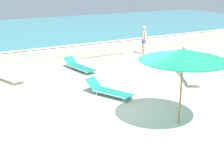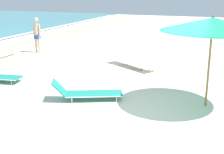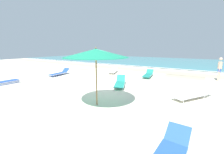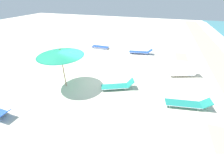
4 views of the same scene
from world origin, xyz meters
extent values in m
cube|color=beige|center=(0.00, 0.00, -0.08)|extent=(60.00, 60.00, 0.16)
cube|color=#B3A68B|center=(0.00, 9.30, 0.00)|extent=(57.00, 2.20, 0.00)
cube|color=#B3A68B|center=(-6.79, 6.22, 0.00)|extent=(2.03, 1.01, 0.00)
cube|color=#B3A68B|center=(3.27, 7.52, 0.00)|extent=(3.14, 1.50, 0.00)
cube|color=teal|center=(0.00, 20.92, 0.03)|extent=(60.00, 18.15, 0.06)
cube|color=white|center=(0.00, 11.90, 0.06)|extent=(56.00, 0.44, 0.01)
cylinder|color=olive|center=(0.92, -1.32, 1.13)|extent=(0.06, 0.06, 2.27)
cone|color=#1E936B|center=(0.92, -1.32, 2.27)|extent=(2.74, 2.74, 0.35)
cylinder|color=#166E50|center=(0.92, -1.32, 2.10)|extent=(2.66, 2.66, 0.01)
sphere|color=olive|center=(0.92, -1.32, 2.48)|extent=(0.07, 0.07, 0.07)
cube|color=blue|center=(-6.58, -1.97, 0.06)|extent=(0.64, 1.81, 0.03)
cube|color=silver|center=(-6.58, -1.97, 0.03)|extent=(0.65, 1.85, 0.04)
cube|color=blue|center=(-6.58, -1.96, 0.14)|extent=(0.64, 1.81, 0.03)
cube|color=silver|center=(-6.58, -1.96, 0.11)|extent=(0.65, 1.85, 0.04)
cube|color=blue|center=(-6.58, -1.95, 0.23)|extent=(0.64, 1.81, 0.03)
cube|color=silver|center=(-6.58, -1.95, 0.20)|extent=(0.65, 1.85, 0.04)
cube|color=blue|center=(4.41, -2.39, 0.33)|extent=(0.60, 0.50, 0.33)
cylinder|color=silver|center=(4.14, -2.79, 0.08)|extent=(0.03, 0.03, 0.16)
cube|color=white|center=(-2.84, 5.89, 0.17)|extent=(1.16, 1.82, 0.03)
cylinder|color=silver|center=(-3.12, 5.79, 0.17)|extent=(0.62, 1.62, 0.03)
cylinder|color=silver|center=(-2.56, 6.00, 0.17)|extent=(0.62, 1.62, 0.03)
cube|color=white|center=(-3.20, 6.88, 0.36)|extent=(0.69, 0.59, 0.40)
cylinder|color=silver|center=(-2.85, 5.18, 0.08)|extent=(0.03, 0.03, 0.16)
cylinder|color=silver|center=(-2.37, 5.35, 0.08)|extent=(0.03, 0.03, 0.16)
cylinder|color=silver|center=(-3.31, 6.43, 0.08)|extent=(0.03, 0.03, 0.16)
cylinder|color=silver|center=(-2.83, 6.61, 0.08)|extent=(0.03, 0.03, 0.16)
cube|color=white|center=(4.30, 1.72, 0.17)|extent=(1.51, 1.93, 0.03)
cylinder|color=silver|center=(4.04, 1.88, 0.17)|extent=(1.02, 1.63, 0.03)
cylinder|color=silver|center=(4.55, 1.56, 0.17)|extent=(1.02, 1.63, 0.03)
cube|color=white|center=(4.91, 2.71, 0.35)|extent=(0.72, 0.68, 0.38)
cylinder|color=silver|center=(3.69, 1.23, 0.08)|extent=(0.03, 0.03, 0.16)
cylinder|color=silver|center=(4.13, 0.96, 0.08)|extent=(0.03, 0.03, 0.16)
cylinder|color=silver|center=(4.47, 2.48, 0.08)|extent=(0.03, 0.03, 0.16)
cylinder|color=silver|center=(4.90, 2.21, 0.08)|extent=(0.03, 0.03, 0.16)
cube|color=#1E8475|center=(0.28, 1.80, 0.17)|extent=(1.24, 1.76, 0.03)
cylinder|color=silver|center=(0.01, 1.68, 0.17)|extent=(0.72, 1.52, 0.03)
cylinder|color=silver|center=(0.56, 1.93, 0.17)|extent=(0.72, 1.52, 0.03)
cube|color=#1E8475|center=(-0.14, 2.72, 0.38)|extent=(0.69, 0.60, 0.43)
cylinder|color=silver|center=(0.32, 1.11, 0.08)|extent=(0.03, 0.03, 0.16)
cylinder|color=silver|center=(0.79, 1.32, 0.08)|extent=(0.03, 0.03, 0.16)
cylinder|color=silver|center=(-0.22, 2.28, 0.08)|extent=(0.03, 0.03, 0.16)
cylinder|color=silver|center=(0.25, 2.50, 0.08)|extent=(0.03, 0.03, 0.16)
cube|color=#1E8475|center=(0.72, 5.77, 0.17)|extent=(0.88, 1.88, 0.03)
cylinder|color=silver|center=(0.42, 5.72, 0.17)|extent=(0.32, 1.79, 0.03)
cylinder|color=silver|center=(1.01, 5.82, 0.17)|extent=(0.32, 1.79, 0.03)
cube|color=#1E8475|center=(0.54, 6.88, 0.34)|extent=(0.64, 0.54, 0.36)
cylinder|color=silver|center=(0.58, 5.04, 0.08)|extent=(0.03, 0.03, 0.16)
cylinder|color=silver|center=(1.08, 5.12, 0.08)|extent=(0.03, 0.03, 0.16)
cylinder|color=silver|center=(0.35, 6.43, 0.08)|extent=(0.03, 0.03, 0.16)
cylinder|color=silver|center=(0.86, 6.51, 0.08)|extent=(0.03, 0.03, 0.16)
cube|color=blue|center=(-6.33, 2.20, 0.17)|extent=(0.87, 1.85, 0.03)
cylinder|color=silver|center=(-6.63, 2.15, 0.17)|extent=(0.31, 1.76, 0.03)
cylinder|color=silver|center=(-6.04, 2.24, 0.17)|extent=(0.31, 1.76, 0.03)
cube|color=blue|center=(-6.50, 3.28, 0.35)|extent=(0.64, 0.53, 0.37)
cylinder|color=silver|center=(-6.48, 1.47, 0.08)|extent=(0.03, 0.03, 0.16)
cylinder|color=silver|center=(-5.97, 1.55, 0.08)|extent=(0.03, 0.03, 0.16)
cylinder|color=silver|center=(-6.69, 2.84, 0.08)|extent=(0.03, 0.03, 0.16)
cylinder|color=silver|center=(-6.19, 2.92, 0.08)|extent=(0.03, 0.03, 0.16)
cylinder|color=beige|center=(5.65, 7.28, 0.45)|extent=(0.11, 0.11, 0.90)
cylinder|color=beige|center=(5.68, 7.48, 0.45)|extent=(0.11, 0.11, 0.90)
cube|color=#2D51B2|center=(5.66, 7.38, 0.82)|extent=(0.23, 0.33, 0.24)
cylinder|color=beige|center=(5.66, 7.38, 1.18)|extent=(0.27, 0.27, 0.55)
cylinder|color=beige|center=(5.63, 7.20, 1.17)|extent=(0.08, 0.08, 0.55)
cylinder|color=beige|center=(5.69, 7.56, 1.17)|extent=(0.08, 0.08, 0.55)
sphere|color=beige|center=(5.66, 7.38, 1.66)|extent=(0.21, 0.21, 0.21)
camera|label=1|loc=(-5.49, -8.23, 4.39)|focal=50.00mm
camera|label=2|loc=(-7.65, -1.82, 3.16)|focal=50.00mm
camera|label=3|loc=(4.87, -6.25, 2.52)|focal=24.00mm
camera|label=4|loc=(7.81, 4.12, 5.37)|focal=24.00mm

